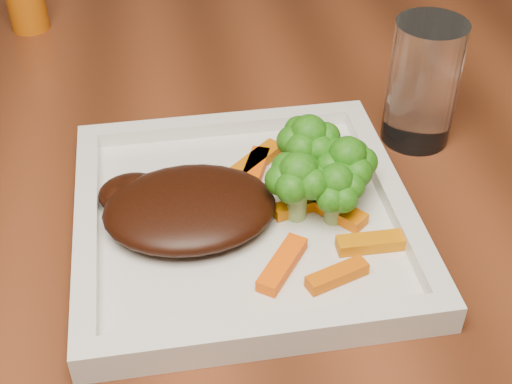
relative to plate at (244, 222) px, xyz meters
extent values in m
cube|color=white|center=(0.00, 0.00, 0.00)|extent=(0.27, 0.27, 0.01)
ellipsoid|color=black|center=(-0.04, 0.00, 0.02)|extent=(0.14, 0.11, 0.03)
cube|color=#CF5603|center=(0.06, -0.08, 0.01)|extent=(0.05, 0.03, 0.01)
cube|color=#CC6D03|center=(0.09, -0.05, 0.01)|extent=(0.06, 0.02, 0.01)
cube|color=#F45303|center=(0.02, -0.06, 0.01)|extent=(0.05, 0.06, 0.01)
cube|color=#F53904|center=(0.10, 0.05, 0.01)|extent=(0.05, 0.04, 0.01)
cube|color=#C76103|center=(0.02, 0.07, 0.01)|extent=(0.06, 0.05, 0.01)
cube|color=orange|center=(0.07, -0.01, 0.01)|extent=(0.05, 0.06, 0.01)
cube|color=#CF6903|center=(0.05, 0.00, 0.01)|extent=(0.05, 0.03, 0.01)
cylinder|color=white|center=(0.18, 0.10, 0.05)|extent=(0.08, 0.08, 0.12)
cube|color=#EB4F03|center=(0.02, 0.05, 0.01)|extent=(0.04, 0.06, 0.01)
camera|label=1|loc=(-0.06, -0.43, 0.39)|focal=50.00mm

